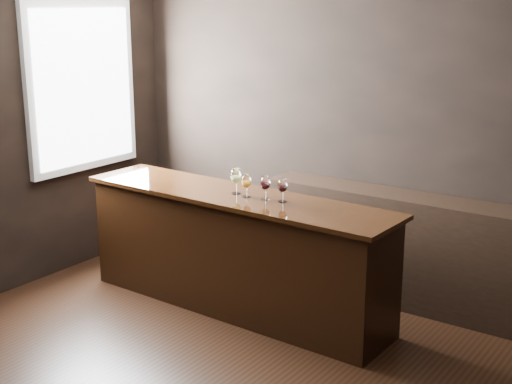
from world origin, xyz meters
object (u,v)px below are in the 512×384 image
Objects in this scene: back_bar_shelf at (411,251)px; glass_white at (236,177)px; glass_red_b at (283,186)px; glass_amber at (246,181)px; glass_red_a at (265,184)px; bar_counter at (236,254)px.

glass_white is at bearing -142.77° from back_bar_shelf.
back_bar_shelf is 14.24× the size of glass_red_b.
glass_white reaches higher than glass_amber.
glass_amber is 1.02× the size of glass_red_b.
glass_red_b is (-0.73, -0.89, 0.65)m from back_bar_shelf.
glass_red_a is at bearing 8.18° from glass_amber.
glass_white is at bearing 164.74° from glass_amber.
glass_red_b is at bearing -129.66° from back_bar_shelf.
glass_white is at bearing 177.62° from glass_red_a.
glass_amber reaches higher than back_bar_shelf.
bar_counter is 0.66m from glass_white.
back_bar_shelf is 1.43m from glass_red_a.
glass_amber is at bearing -15.26° from glass_white.
glass_red_b is at bearing 9.01° from glass_amber.
back_bar_shelf is at bearing 50.34° from glass_red_b.
glass_red_a is (0.29, 0.01, 0.65)m from bar_counter.
glass_red_b is (0.31, 0.05, -0.00)m from glass_amber.
glass_amber reaches higher than glass_red_b.
glass_red_b is at bearing 1.69° from glass_white.
glass_red_a is (0.17, 0.02, 0.00)m from glass_amber.
back_bar_shelf is 1.55m from glass_amber.
glass_red_a reaches higher than bar_counter.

